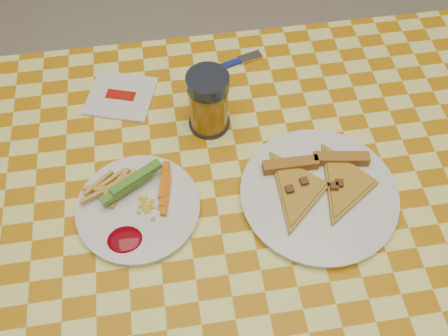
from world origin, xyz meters
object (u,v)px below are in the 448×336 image
Objects in this scene: table at (247,231)px; plate_right at (319,195)px; drink_glass at (208,102)px; plate_left at (139,209)px.

table is 4.85× the size of plate_right.
table is 0.15m from plate_right.
plate_right is 2.11× the size of drink_glass.
plate_left is at bearing 176.42° from plate_right.
plate_right is (0.12, 0.01, 0.08)m from table.
plate_left is at bearing -130.45° from drink_glass.
plate_left is (-0.18, 0.03, 0.08)m from table.
table is 6.30× the size of plate_left.
drink_glass is at bearing 101.64° from table.
drink_glass is (-0.04, 0.20, 0.14)m from table.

